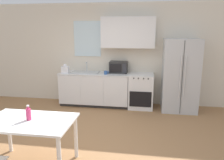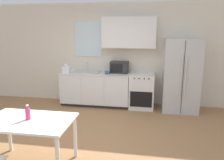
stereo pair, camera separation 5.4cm
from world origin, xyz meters
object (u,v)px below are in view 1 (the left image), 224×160
(oven_range, at_px, (141,91))
(coffee_mug, at_px, (106,73))
(dining_table, at_px, (29,127))
(refrigerator, at_px, (180,75))
(microwave, at_px, (119,67))
(drink_bottle, at_px, (29,114))

(oven_range, bearing_deg, coffee_mug, -170.63)
(coffee_mug, relative_size, dining_table, 0.10)
(coffee_mug, xyz_separation_m, dining_table, (-0.63, -2.71, -0.30))
(refrigerator, bearing_deg, coffee_mug, -176.74)
(refrigerator, relative_size, dining_table, 1.42)
(oven_range, xyz_separation_m, coffee_mug, (-0.89, -0.15, 0.49))
(microwave, distance_m, drink_bottle, 3.10)
(oven_range, relative_size, microwave, 1.90)
(dining_table, bearing_deg, refrigerator, 48.64)
(coffee_mug, bearing_deg, drink_bottle, -103.27)
(oven_range, xyz_separation_m, refrigerator, (0.95, -0.04, 0.45))
(oven_range, distance_m, drink_bottle, 3.24)
(refrigerator, bearing_deg, dining_table, -131.36)
(oven_range, xyz_separation_m, drink_bottle, (-1.53, -2.84, 0.38))
(oven_range, bearing_deg, microwave, 169.21)
(oven_range, relative_size, drink_bottle, 4.03)
(refrigerator, bearing_deg, oven_range, 177.45)
(oven_range, height_order, drink_bottle, drink_bottle)
(refrigerator, distance_m, microwave, 1.57)
(coffee_mug, bearing_deg, dining_table, -103.05)
(oven_range, height_order, refrigerator, refrigerator)
(coffee_mug, bearing_deg, refrigerator, 3.26)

